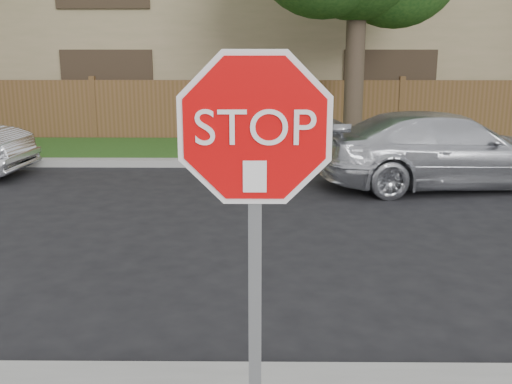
{
  "coord_description": "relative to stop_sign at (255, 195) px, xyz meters",
  "views": [
    {
      "loc": [
        0.38,
        -4.23,
        2.53
      ],
      "look_at": [
        0.35,
        -0.9,
        1.7
      ],
      "focal_mm": 42.0,
      "sensor_mm": 36.0,
      "label": 1
    }
  ],
  "objects": [
    {
      "name": "ground",
      "position": [
        -0.35,
        1.48,
        -1.83
      ],
      "size": [
        90.0,
        90.0,
        0.0
      ],
      "primitive_type": "plane",
      "color": "black",
      "rests_on": "ground"
    },
    {
      "name": "far_curb",
      "position": [
        -0.35,
        9.63,
        -1.75
      ],
      "size": [
        70.0,
        0.3,
        0.15
      ],
      "primitive_type": "cube",
      "color": "gray",
      "rests_on": "ground"
    },
    {
      "name": "grass_strip",
      "position": [
        -0.35,
        11.28,
        -1.77
      ],
      "size": [
        70.0,
        3.0,
        0.12
      ],
      "primitive_type": "cube",
      "color": "#1E4714",
      "rests_on": "ground"
    },
    {
      "name": "fence",
      "position": [
        -0.35,
        12.88,
        -1.03
      ],
      "size": [
        70.0,
        0.12,
        1.6
      ],
      "primitive_type": "cube",
      "color": "#54391D",
      "rests_on": "ground"
    },
    {
      "name": "apartment_building",
      "position": [
        -0.35,
        18.48,
        1.7
      ],
      "size": [
        35.2,
        9.2,
        7.2
      ],
      "color": "#8D8058",
      "rests_on": "ground"
    },
    {
      "name": "stop_sign",
      "position": [
        0.0,
        0.0,
        0.0
      ],
      "size": [
        1.01,
        0.13,
        2.55
      ],
      "color": "gray",
      "rests_on": "sidewalk_near"
    },
    {
      "name": "sedan_right",
      "position": [
        3.33,
        7.86,
        -1.16
      ],
      "size": [
        4.83,
        2.51,
        1.34
      ],
      "primitive_type": "imported",
      "rotation": [
        0.0,
        0.0,
        1.71
      ],
      "color": "silver",
      "rests_on": "ground"
    }
  ]
}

